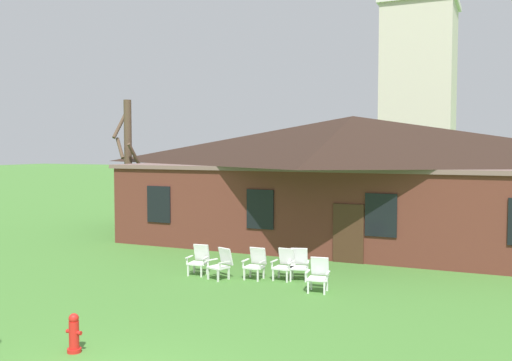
{
  "coord_description": "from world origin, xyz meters",
  "views": [
    {
      "loc": [
        6.07,
        -6.97,
        4.09
      ],
      "look_at": [
        -0.46,
        7.78,
        3.13
      ],
      "focal_mm": 39.16,
      "sensor_mm": 36.0,
      "label": 1
    }
  ],
  "objects_px": {
    "lawn_chair_left_end": "(256,263)",
    "fire_hydrant": "(74,334)",
    "lawn_chair_by_porch": "(199,259)",
    "lawn_chair_far_side": "(319,274)",
    "lawn_chair_middle": "(285,263)",
    "lawn_chair_near_door": "(221,263)",
    "lawn_chair_right_end": "(299,263)"
  },
  "relations": [
    {
      "from": "lawn_chair_left_end",
      "to": "lawn_chair_far_side",
      "type": "height_order",
      "value": "same"
    },
    {
      "from": "lawn_chair_by_porch",
      "to": "lawn_chair_left_end",
      "type": "relative_size",
      "value": 1.0
    },
    {
      "from": "lawn_chair_left_end",
      "to": "lawn_chair_right_end",
      "type": "distance_m",
      "value": 1.34
    },
    {
      "from": "lawn_chair_by_porch",
      "to": "lawn_chair_right_end",
      "type": "bearing_deg",
      "value": 12.07
    },
    {
      "from": "lawn_chair_middle",
      "to": "fire_hydrant",
      "type": "height_order",
      "value": "lawn_chair_middle"
    },
    {
      "from": "lawn_chair_left_end",
      "to": "lawn_chair_right_end",
      "type": "relative_size",
      "value": 1.0
    },
    {
      "from": "lawn_chair_by_porch",
      "to": "lawn_chair_middle",
      "type": "bearing_deg",
      "value": 9.89
    },
    {
      "from": "lawn_chair_middle",
      "to": "lawn_chair_left_end",
      "type": "bearing_deg",
      "value": -163.63
    },
    {
      "from": "lawn_chair_far_side",
      "to": "lawn_chair_right_end",
      "type": "bearing_deg",
      "value": 131.31
    },
    {
      "from": "lawn_chair_right_end",
      "to": "lawn_chair_left_end",
      "type": "bearing_deg",
      "value": -160.49
    },
    {
      "from": "lawn_chair_by_porch",
      "to": "lawn_chair_near_door",
      "type": "distance_m",
      "value": 0.96
    },
    {
      "from": "lawn_chair_left_end",
      "to": "fire_hydrant",
      "type": "height_order",
      "value": "lawn_chair_left_end"
    },
    {
      "from": "lawn_chair_left_end",
      "to": "lawn_chair_middle",
      "type": "xyz_separation_m",
      "value": [
        0.87,
        0.25,
        0.0
      ]
    },
    {
      "from": "lawn_chair_by_porch",
      "to": "lawn_chair_far_side",
      "type": "relative_size",
      "value": 1.0
    },
    {
      "from": "lawn_chair_right_end",
      "to": "lawn_chair_near_door",
      "type": "bearing_deg",
      "value": -157.61
    },
    {
      "from": "lawn_chair_left_end",
      "to": "fire_hydrant",
      "type": "distance_m",
      "value": 7.26
    },
    {
      "from": "lawn_chair_by_porch",
      "to": "lawn_chair_near_door",
      "type": "height_order",
      "value": "same"
    },
    {
      "from": "lawn_chair_right_end",
      "to": "lawn_chair_far_side",
      "type": "relative_size",
      "value": 1.0
    },
    {
      "from": "lawn_chair_far_side",
      "to": "fire_hydrant",
      "type": "xyz_separation_m",
      "value": [
        -3.04,
        -6.53,
        -0.12
      ]
    },
    {
      "from": "lawn_chair_near_door",
      "to": "fire_hydrant",
      "type": "xyz_separation_m",
      "value": [
        0.19,
        -6.75,
        -0.12
      ]
    },
    {
      "from": "lawn_chair_left_end",
      "to": "lawn_chair_far_side",
      "type": "relative_size",
      "value": 1.0
    },
    {
      "from": "lawn_chair_by_porch",
      "to": "lawn_chair_far_side",
      "type": "xyz_separation_m",
      "value": [
        4.15,
        -0.46,
        0.0
      ]
    },
    {
      "from": "lawn_chair_middle",
      "to": "lawn_chair_near_door",
      "type": "bearing_deg",
      "value": -158.4
    },
    {
      "from": "lawn_chair_near_door",
      "to": "fire_hydrant",
      "type": "distance_m",
      "value": 6.75
    },
    {
      "from": "lawn_chair_by_porch",
      "to": "fire_hydrant",
      "type": "distance_m",
      "value": 7.08
    },
    {
      "from": "lawn_chair_right_end",
      "to": "lawn_chair_far_side",
      "type": "xyz_separation_m",
      "value": [
        1.0,
        -1.13,
        0.0
      ]
    },
    {
      "from": "lawn_chair_near_door",
      "to": "lawn_chair_far_side",
      "type": "height_order",
      "value": "same"
    },
    {
      "from": "lawn_chair_near_door",
      "to": "lawn_chair_left_end",
      "type": "relative_size",
      "value": 1.0
    },
    {
      "from": "lawn_chair_near_door",
      "to": "lawn_chair_left_end",
      "type": "xyz_separation_m",
      "value": [
        0.97,
        0.47,
        0.0
      ]
    },
    {
      "from": "lawn_chair_by_porch",
      "to": "lawn_chair_right_end",
      "type": "height_order",
      "value": "same"
    },
    {
      "from": "lawn_chair_middle",
      "to": "lawn_chair_far_side",
      "type": "relative_size",
      "value": 1.0
    },
    {
      "from": "lawn_chair_near_door",
      "to": "lawn_chair_far_side",
      "type": "distance_m",
      "value": 3.24
    }
  ]
}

